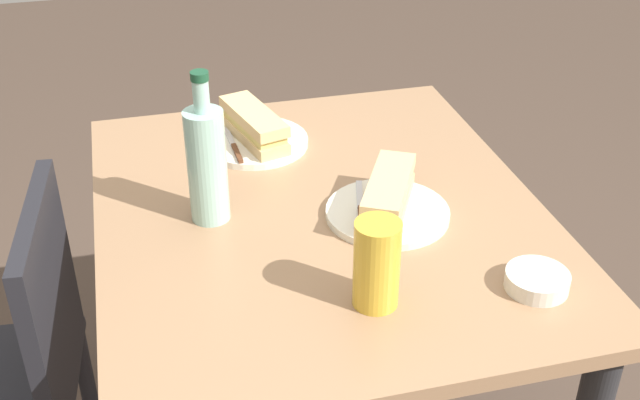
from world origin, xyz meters
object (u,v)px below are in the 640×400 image
(chair_far, at_px, (12,374))
(water_bottle, at_px, (207,163))
(dining_table, at_px, (320,262))
(knife_far, at_px, (360,208))
(plate_near, at_px, (255,142))
(beer_glass, at_px, (377,264))
(knife_near, at_px, (234,145))
(baguette_sandwich_far, at_px, (388,194))
(baguette_sandwich_near, at_px, (254,125))
(plate_far, at_px, (387,213))
(olive_bowl, at_px, (537,281))

(chair_far, xyz_separation_m, water_bottle, (0.03, -0.41, 0.40))
(dining_table, xyz_separation_m, knife_far, (-0.04, -0.07, 0.14))
(plate_near, bearing_deg, knife_far, -157.06)
(knife_far, bearing_deg, plate_near, 22.94)
(knife_far, height_order, beer_glass, beer_glass)
(knife_near, distance_m, knife_far, 0.37)
(knife_near, xyz_separation_m, baguette_sandwich_far, (-0.32, -0.24, 0.03))
(baguette_sandwich_near, relative_size, knife_far, 1.28)
(baguette_sandwich_near, height_order, knife_far, baguette_sandwich_near)
(plate_near, distance_m, baguette_sandwich_near, 0.04)
(dining_table, bearing_deg, baguette_sandwich_near, 14.23)
(plate_near, relative_size, baguette_sandwich_far, 1.05)
(dining_table, relative_size, water_bottle, 3.40)
(plate_near, distance_m, knife_near, 0.06)
(dining_table, bearing_deg, water_bottle, 83.95)
(knife_near, bearing_deg, beer_glass, -165.97)
(plate_far, distance_m, baguette_sandwich_far, 0.04)
(knife_near, height_order, baguette_sandwich_far, baguette_sandwich_far)
(beer_glass, xyz_separation_m, olive_bowl, (-0.03, -0.27, -0.06))
(baguette_sandwich_near, relative_size, water_bottle, 0.76)
(chair_far, height_order, water_bottle, water_bottle)
(plate_near, bearing_deg, beer_glass, -171.28)
(chair_far, distance_m, plate_far, 0.79)
(dining_table, distance_m, chair_far, 0.64)
(beer_glass, bearing_deg, baguette_sandwich_near, 8.72)
(plate_near, bearing_deg, chair_far, 118.79)
(knife_near, bearing_deg, baguette_sandwich_near, -63.58)
(chair_far, height_order, olive_bowl, chair_far)
(dining_table, distance_m, plate_near, 0.33)
(beer_glass, height_order, olive_bowl, beer_glass)
(baguette_sandwich_far, distance_m, olive_bowl, 0.32)
(olive_bowl, bearing_deg, plate_near, 30.25)
(baguette_sandwich_near, xyz_separation_m, beer_glass, (-0.59, -0.09, 0.03))
(chair_far, distance_m, beer_glass, 0.78)
(knife_far, bearing_deg, knife_near, 31.83)
(plate_near, bearing_deg, olive_bowl, -149.75)
(baguette_sandwich_near, relative_size, knife_near, 1.25)
(chair_far, xyz_separation_m, baguette_sandwich_near, (0.30, -0.55, 0.33))
(dining_table, xyz_separation_m, chair_far, (-0.01, 0.62, -0.15))
(baguette_sandwich_near, bearing_deg, plate_near, 180.00)
(olive_bowl, bearing_deg, beer_glass, 83.63)
(baguette_sandwich_far, xyz_separation_m, olive_bowl, (-0.27, -0.17, -0.03))
(water_bottle, height_order, beer_glass, water_bottle)
(plate_far, distance_m, water_bottle, 0.35)
(dining_table, height_order, chair_far, chair_far)
(baguette_sandwich_far, distance_m, beer_glass, 0.26)
(water_bottle, bearing_deg, baguette_sandwich_near, -26.24)
(plate_near, relative_size, knife_far, 1.33)
(knife_near, height_order, plate_far, knife_near)
(dining_table, relative_size, knife_near, 5.58)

